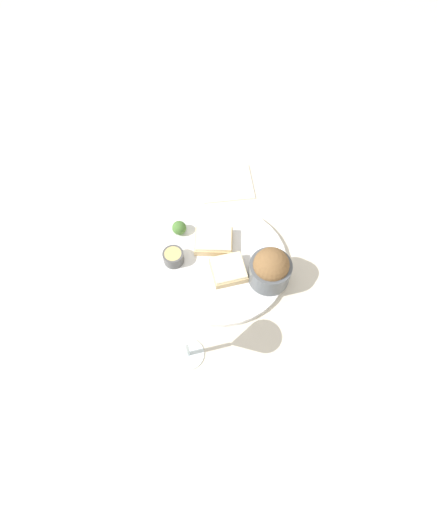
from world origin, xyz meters
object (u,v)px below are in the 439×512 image
(salad_bowl, at_px, (270,269))
(wine_glass, at_px, (184,334))
(cheese_toast_far, at_px, (228,270))
(cheese_toast_near, at_px, (214,241))
(sauce_ramekin, at_px, (173,257))
(napkin, at_px, (227,183))

(salad_bowl, relative_size, wine_glass, 0.56)
(cheese_toast_far, xyz_separation_m, wine_glass, (0.06, 0.19, 0.10))
(salad_bowl, relative_size, cheese_toast_near, 1.04)
(sauce_ramekin, distance_m, napkin, 0.27)
(salad_bowl, xyz_separation_m, cheese_toast_far, (0.09, -0.00, -0.03))
(salad_bowl, relative_size, napkin, 0.62)
(salad_bowl, xyz_separation_m, wine_glass, (0.15, 0.19, 0.07))
(salad_bowl, xyz_separation_m, sauce_ramekin, (0.21, -0.02, -0.03))
(salad_bowl, height_order, cheese_toast_far, salad_bowl)
(cheese_toast_near, height_order, wine_glass, wine_glass)
(sauce_ramekin, height_order, wine_glass, wine_glass)
(salad_bowl, bearing_deg, cheese_toast_far, -1.52)
(cheese_toast_far, relative_size, wine_glass, 0.55)
(cheese_toast_far, xyz_separation_m, napkin, (0.03, -0.27, -0.02))
(sauce_ramekin, bearing_deg, salad_bowl, 175.30)
(napkin, bearing_deg, sauce_ramekin, 69.80)
(napkin, bearing_deg, wine_glass, 86.66)
(cheese_toast_near, bearing_deg, salad_bowl, 150.69)
(salad_bowl, bearing_deg, cheese_toast_near, -29.31)
(cheese_toast_far, distance_m, wine_glass, 0.22)
(salad_bowl, distance_m, cheese_toast_near, 0.15)
(wine_glass, bearing_deg, napkin, -93.34)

